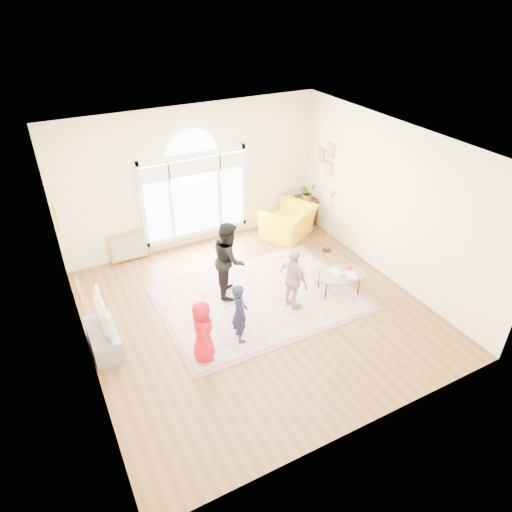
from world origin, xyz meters
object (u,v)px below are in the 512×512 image
tv_console (104,339)px  area_rug (259,298)px  armchair (289,222)px  coffee_table (340,275)px  television (99,316)px

tv_console → area_rug: bearing=0.1°
area_rug → armchair: size_ratio=3.06×
area_rug → armchair: armchair is taller
coffee_table → armchair: 2.44m
tv_console → television: (0.01, -0.00, 0.50)m
area_rug → armchair: (1.82, 1.89, 0.37)m
area_rug → tv_console: bearing=-179.9°
tv_console → coffee_table: (4.49, -0.52, 0.19)m
tv_console → coffee_table: coffee_table is taller
tv_console → coffee_table: 4.53m
area_rug → coffee_table: 1.66m
television → armchair: bearing=21.7°
television → coffee_table: television is taller
tv_console → armchair: 5.15m
tv_console → television: bearing=-0.0°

